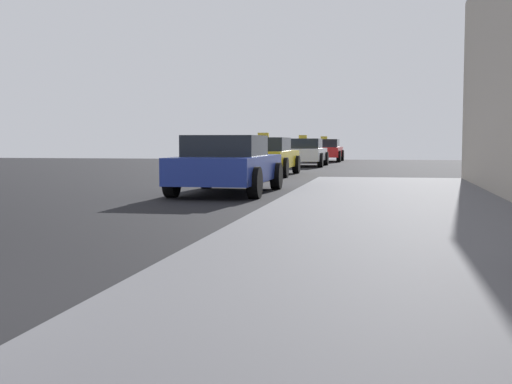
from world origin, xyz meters
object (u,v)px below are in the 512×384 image
car_red (324,150)px  car_yellow (264,156)px  car_white (303,152)px  car_blue (228,164)px

car_red → car_yellow: bearing=-92.0°
car_yellow → car_white: size_ratio=1.05×
car_blue → car_yellow: (-0.60, 7.93, 0.00)m
car_white → car_red: size_ratio=1.00×
car_yellow → car_red: 16.25m
car_blue → car_white: car_white is taller
car_red → car_blue: bearing=-89.9°
car_blue → car_yellow: 7.95m
car_blue → car_white: bearing=91.1°
car_white → car_red: 7.64m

